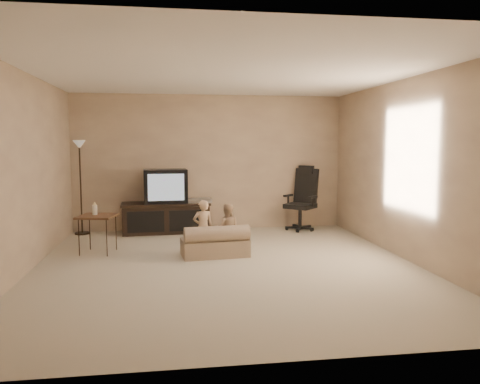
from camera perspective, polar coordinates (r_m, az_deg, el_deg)
The scene contains 9 objects.
floor at distance 6.23m, azimuth -1.59°, elevation -9.03°, with size 5.50×5.50×0.00m, color #BFB398.
room_shell at distance 6.02m, azimuth -1.63°, elevation 5.08°, with size 5.50×5.50×5.50m.
tv_stand at distance 8.55m, azimuth -8.99°, elevation -1.74°, with size 1.63×0.68×1.15m.
office_chair at distance 8.79m, azimuth 7.58°, elevation -1.80°, with size 0.78×0.78×1.19m.
side_table at distance 7.16m, azimuth -17.02°, elevation -2.85°, with size 0.60×0.60×0.76m.
floor_lamp at distance 8.68m, azimuth -18.93°, elevation 3.03°, with size 0.26×0.26×1.66m.
child_sofa at distance 6.72m, azimuth -3.01°, elevation -6.29°, with size 0.99×0.62×0.46m.
toddler_left at distance 6.75m, azimuth -4.53°, elevation -4.37°, with size 0.29×0.21×0.80m, color #D3AC84.
toddler_right at distance 6.84m, azimuth -1.57°, elevation -4.50°, with size 0.36×0.20×0.74m, color #D3AC84.
Camera 1 is at (-0.69, -5.98, 1.62)m, focal length 35.00 mm.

